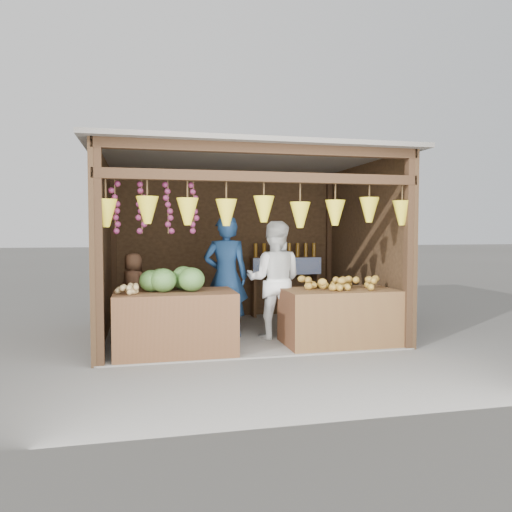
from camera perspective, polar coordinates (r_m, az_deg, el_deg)
The scene contains 12 objects.
ground at distance 7.62m, azimuth -1.62°, elevation -8.83°, with size 80.00×80.00×0.00m, color #514F49.
stall_structure at distance 7.41m, azimuth -1.83°, elevation 3.79°, with size 4.30×3.30×2.66m.
back_shelf at distance 8.98m, azimuth 3.37°, elevation -1.41°, with size 1.25×0.32×1.32m.
counter_left at distance 6.38m, azimuth -9.23°, elevation -7.57°, with size 1.49×0.85×0.79m, color #4B2E19.
counter_right at distance 6.90m, azimuth 9.46°, elevation -6.91°, with size 1.50×0.85×0.76m, color #512D1B.
stool at distance 7.52m, azimuth -13.78°, elevation -8.02°, with size 0.29×0.29×0.27m, color black.
man_standing at distance 7.24m, azimuth -3.46°, elevation -2.40°, with size 0.64×0.42×1.77m, color navy.
woman_standing at distance 7.15m, azimuth 2.11°, elevation -2.77°, with size 0.82×0.64×1.69m, color white.
vendor_seated at distance 7.43m, azimuth -13.84°, elevation -3.35°, with size 0.47×0.30×0.96m, color #513320.
melon_pile at distance 6.38m, azimuth -9.57°, elevation -2.52°, with size 1.00×0.50×0.32m, color #1F4512, non-canonical shape.
tanfruit_pile at distance 6.23m, azimuth -14.51°, elevation -3.59°, with size 0.34×0.40×0.13m, color #A8864D, non-canonical shape.
mango_pile at distance 6.87m, azimuth 9.77°, elevation -2.82°, with size 1.40×0.64×0.22m, color #C24819, non-canonical shape.
Camera 1 is at (-1.44, -7.32, 1.56)m, focal length 35.00 mm.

